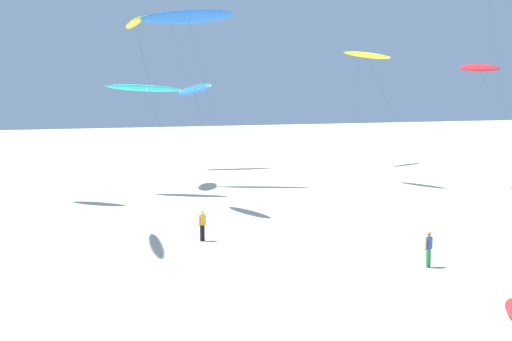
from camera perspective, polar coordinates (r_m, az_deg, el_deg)
name	(u,v)px	position (r m, az deg, el deg)	size (l,w,h in m)	color
flying_kite_0	(188,17)	(56.12, -6.25, 13.72)	(8.02, 9.83, 15.60)	blue
flying_kite_1	(143,88)	(51.28, -10.23, 7.39)	(6.08, 7.71, 9.13)	#19B2B7
flying_kite_2	(134,23)	(57.13, -11.01, 13.05)	(3.61, 8.36, 15.22)	yellow
flying_kite_4	(170,17)	(70.14, -7.85, 13.66)	(7.81, 10.71, 17.20)	green
flying_kite_5	(359,55)	(74.11, 9.39, 10.35)	(5.96, 5.29, 13.11)	green
flying_kite_6	(480,68)	(59.26, 19.73, 8.79)	(5.70, 8.60, 11.04)	red
flying_kite_7	(194,89)	(43.27, -5.63, 7.37)	(1.76, 7.06, 9.09)	blue
flying_kite_10	(367,55)	(57.31, 10.04, 10.30)	(5.37, 6.27, 12.27)	yellow
person_foreground_walker	(429,248)	(30.65, 15.44, -6.80)	(0.49, 0.28, 1.70)	#338E56
person_mid_field	(202,224)	(34.89, -4.91, -4.88)	(0.49, 0.29, 1.75)	black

